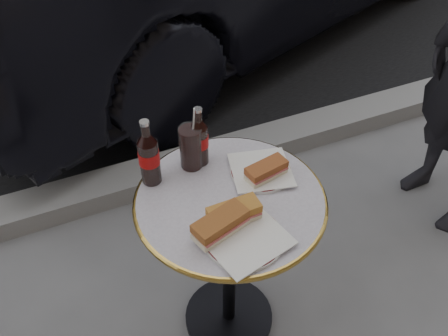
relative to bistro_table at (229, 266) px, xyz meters
name	(u,v)px	position (x,y,z in m)	size (l,w,h in m)	color
ground	(229,318)	(0.00, 0.00, -0.37)	(80.00, 80.00, 0.00)	slate
curb	(161,174)	(0.00, 0.90, -0.32)	(40.00, 0.20, 0.12)	gray
bistro_table	(229,266)	(0.00, 0.00, 0.00)	(0.62, 0.62, 0.73)	#BAB2C4
plate_left	(244,238)	(-0.03, -0.17, 0.37)	(0.24, 0.24, 0.01)	silver
plate_right	(261,171)	(0.14, 0.07, 0.37)	(0.21, 0.21, 0.01)	silver
sandwich_left_a	(220,225)	(-0.09, -0.13, 0.41)	(0.17, 0.08, 0.06)	brown
sandwich_left_b	(234,214)	(-0.03, -0.10, 0.41)	(0.16, 0.07, 0.05)	#B6742E
sandwich_right	(266,171)	(0.14, 0.03, 0.40)	(0.14, 0.07, 0.05)	brown
cola_bottle_left	(148,152)	(-0.20, 0.18, 0.49)	(0.07, 0.07, 0.24)	black
cola_bottle_right	(199,136)	(-0.02, 0.20, 0.48)	(0.06, 0.06, 0.22)	black
cola_glass	(191,147)	(-0.06, 0.19, 0.45)	(0.08, 0.08, 0.16)	black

